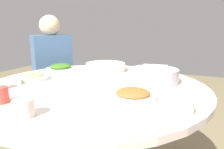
# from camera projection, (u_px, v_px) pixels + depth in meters

# --- Properties ---
(round_dining_table) EXTENTS (1.27, 1.27, 0.75)m
(round_dining_table) POSITION_uv_depth(u_px,v_px,m) (95.00, 99.00, 1.20)
(round_dining_table) COLOR #99999E
(round_dining_table) RESTS_ON ground
(rice_bowl) EXTENTS (0.29, 0.29, 0.09)m
(rice_bowl) POSITION_uv_depth(u_px,v_px,m) (154.00, 75.00, 1.21)
(rice_bowl) COLOR #B2B5BA
(rice_bowl) RESTS_ON round_dining_table
(soup_bowl) EXTENTS (0.33, 0.30, 0.06)m
(soup_bowl) POSITION_uv_depth(u_px,v_px,m) (106.00, 67.00, 1.54)
(soup_bowl) COLOR white
(soup_bowl) RESTS_ON round_dining_table
(dish_stirfry) EXTENTS (0.22, 0.22, 0.04)m
(dish_stirfry) POSITION_uv_depth(u_px,v_px,m) (133.00, 94.00, 0.93)
(dish_stirfry) COLOR white
(dish_stirfry) RESTS_ON round_dining_table
(dish_shrimp) EXTENTS (0.20, 0.20, 0.04)m
(dish_shrimp) POSITION_uv_depth(u_px,v_px,m) (32.00, 77.00, 1.28)
(dish_shrimp) COLOR silver
(dish_shrimp) RESTS_ON round_dining_table
(dish_greens) EXTENTS (0.23, 0.23, 0.05)m
(dish_greens) POSITION_uv_depth(u_px,v_px,m) (61.00, 68.00, 1.55)
(dish_greens) COLOR silver
(dish_greens) RESTS_ON round_dining_table
(tea_cup_near) EXTENTS (0.07, 0.07, 0.07)m
(tea_cup_near) POSITION_uv_depth(u_px,v_px,m) (24.00, 108.00, 0.73)
(tea_cup_near) COLOR beige
(tea_cup_near) RESTS_ON round_dining_table
(tea_cup_far) EXTENTS (0.06, 0.06, 0.06)m
(tea_cup_far) POSITION_uv_depth(u_px,v_px,m) (185.00, 107.00, 0.76)
(tea_cup_far) COLOR white
(tea_cup_far) RESTS_ON round_dining_table
(tea_cup_side) EXTENTS (0.06, 0.06, 0.07)m
(tea_cup_side) POSITION_uv_depth(u_px,v_px,m) (1.00, 95.00, 0.87)
(tea_cup_side) COLOR #C4463B
(tea_cup_side) RESTS_ON round_dining_table
(stool_for_diner_left) EXTENTS (0.31, 0.31, 0.43)m
(stool_for_diner_left) POSITION_uv_depth(u_px,v_px,m) (56.00, 115.00, 2.05)
(stool_for_diner_left) COLOR brown
(stool_for_diner_left) RESTS_ON ground
(diner_left) EXTENTS (0.46, 0.46, 0.76)m
(diner_left) POSITION_uv_depth(u_px,v_px,m) (52.00, 63.00, 1.93)
(diner_left) COLOR #2D333D
(diner_left) RESTS_ON stool_for_diner_left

